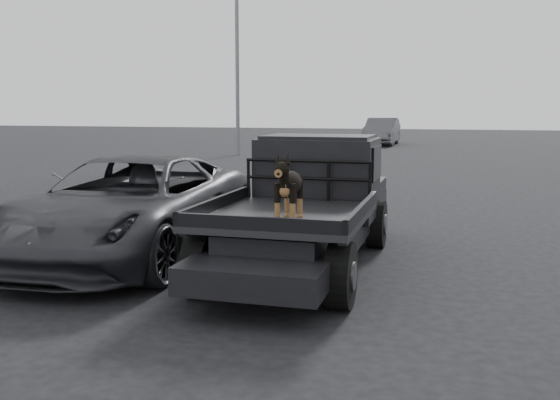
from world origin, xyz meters
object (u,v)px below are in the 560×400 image
(dog, at_px, (289,188))
(distant_car_a, at_px, (382,131))
(flatbed_ute, at_px, (304,234))
(parked_suv, at_px, (131,206))

(dog, distance_m, distant_car_a, 30.98)
(flatbed_ute, height_order, distant_car_a, distant_car_a)
(flatbed_ute, xyz_separation_m, parked_suv, (-2.67, -0.04, 0.29))
(dog, bearing_deg, distant_car_a, 94.54)
(dog, bearing_deg, parked_suv, 153.83)
(parked_suv, bearing_deg, dog, -28.96)
(parked_suv, relative_size, distant_car_a, 1.09)
(dog, height_order, parked_suv, dog)
(flatbed_ute, distance_m, parked_suv, 2.68)
(parked_suv, bearing_deg, distant_car_a, 86.49)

